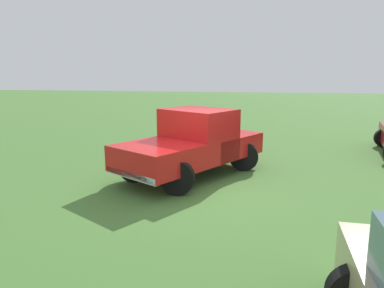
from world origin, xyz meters
The scene contains 2 objects.
ground_plane centered at (0.00, 0.00, 0.00)m, with size 80.00×80.00×0.00m, color #477533.
pickup_truck centered at (0.26, -1.05, 0.95)m, with size 3.87×4.72×1.84m.
Camera 1 is at (-1.31, 8.65, 2.89)m, focal length 34.09 mm.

